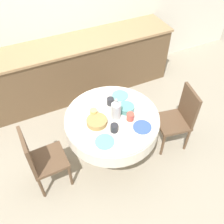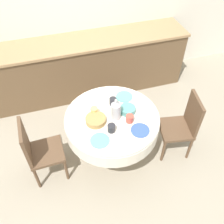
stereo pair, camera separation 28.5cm
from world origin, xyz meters
name	(u,v)px [view 1 (the left image)]	position (x,y,z in m)	size (l,w,h in m)	color
ground_plane	(112,154)	(0.00, 0.00, 0.00)	(12.00, 12.00, 0.00)	#9E937F
wall_back	(60,11)	(0.00, 1.78, 1.30)	(7.00, 0.05, 2.60)	silver
kitchen_counter	(74,69)	(0.00, 1.44, 0.48)	(3.24, 0.64, 0.95)	brown
dining_table	(112,124)	(0.00, 0.00, 0.62)	(1.12, 1.12, 0.75)	olive
chair_left	(179,117)	(0.89, -0.16, 0.50)	(0.46, 0.46, 0.92)	brown
chair_right	(40,158)	(-0.91, -0.03, 0.50)	(0.41, 0.41, 0.92)	brown
plate_near_left	(105,142)	(-0.23, -0.30, 0.76)	(0.21, 0.21, 0.01)	#60BCB7
cup_near_left	(114,128)	(-0.07, -0.20, 0.80)	(0.09, 0.09, 0.09)	#28282D
plate_near_right	(142,127)	(0.24, -0.29, 0.76)	(0.21, 0.21, 0.01)	#3856AD
cup_near_right	(130,117)	(0.17, -0.13, 0.80)	(0.09, 0.09, 0.09)	#CC4C3D
plate_far_left	(84,107)	(-0.25, 0.28, 0.76)	(0.21, 0.21, 0.01)	white
cup_far_left	(94,113)	(-0.18, 0.11, 0.80)	(0.09, 0.09, 0.09)	#DBB766
plate_far_right	(120,96)	(0.25, 0.28, 0.76)	(0.21, 0.21, 0.01)	#60BCB7
cup_far_right	(110,101)	(0.07, 0.20, 0.80)	(0.09, 0.09, 0.09)	#28282D
coffee_carafe	(116,110)	(0.04, -0.03, 0.88)	(0.11, 0.11, 0.29)	#B2B2B7
bread_basket	(97,122)	(-0.20, -0.02, 0.78)	(0.23, 0.23, 0.06)	#AD844C
fruit_bowl	(126,108)	(0.20, 0.02, 0.78)	(0.19, 0.19, 0.07)	#569993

